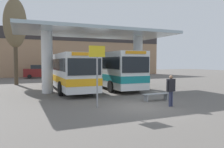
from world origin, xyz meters
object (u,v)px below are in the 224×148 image
Objects in this scene: info_sign_platform at (97,64)px; poplar_tree_behind_left at (15,24)px; parked_car_street at (39,72)px; waiting_bench_near_pillar at (156,95)px; transit_bus_left_bay at (68,70)px; pedestrian_waiting at (171,87)px; transit_bus_center_bay at (111,69)px.

poplar_tree_behind_left is at bearing 105.68° from info_sign_platform.
parked_car_street is at bearing 71.03° from poplar_tree_behind_left.
waiting_bench_near_pillar is 0.57× the size of info_sign_platform.
info_sign_platform is 0.71× the size of parked_car_street.
info_sign_platform is 24.11m from parked_car_street.
transit_bus_left_bay is 6.69× the size of pedestrian_waiting.
transit_bus_center_bay reaches higher than pedestrian_waiting.
poplar_tree_behind_left reaches higher than parked_car_street.
poplar_tree_behind_left is (-8.28, 14.30, 6.20)m from waiting_bench_near_pillar.
poplar_tree_behind_left is at bearing -55.11° from transit_bus_left_bay.
transit_bus_center_bay is 16.79m from parked_car_street.
info_sign_platform is (-0.16, -8.42, 0.60)m from transit_bus_left_bay.
transit_bus_left_bay is 3.47× the size of info_sign_platform.
transit_bus_center_bay is (4.08, -0.32, 0.08)m from transit_bus_left_bay.
transit_bus_center_bay is at bearing -68.87° from parked_car_street.
parked_car_street is at bearing -70.59° from transit_bus_center_bay.
pedestrian_waiting is at bearing -19.58° from info_sign_platform.
info_sign_platform reaches higher than waiting_bench_near_pillar.
info_sign_platform is at bearing 63.84° from transit_bus_center_bay.
pedestrian_waiting is 18.80m from poplar_tree_behind_left.
info_sign_platform is at bearing -84.61° from parked_car_street.
pedestrian_waiting is 25.87m from parked_car_street.
transit_bus_left_bay is 9.02m from waiting_bench_near_pillar.
poplar_tree_behind_left reaches higher than transit_bus_center_bay.
poplar_tree_behind_left is at bearing 105.58° from pedestrian_waiting.
transit_bus_left_bay reaches higher than parked_car_street.
transit_bus_center_bay is 9.51m from pedestrian_waiting.
waiting_bench_near_pillar is at bearing -59.92° from poplar_tree_behind_left.
waiting_bench_near_pillar is at bearing 69.98° from pedestrian_waiting.
poplar_tree_behind_left is at bearing 120.08° from waiting_bench_near_pillar.
pedestrian_waiting is (3.84, -1.37, -1.30)m from info_sign_platform.
pedestrian_waiting is at bearing -63.65° from poplar_tree_behind_left.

